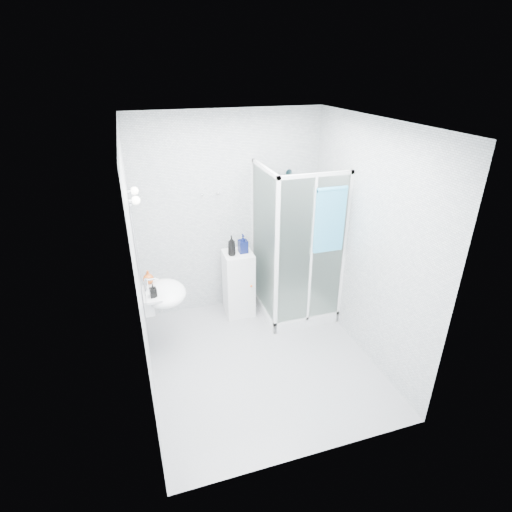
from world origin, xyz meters
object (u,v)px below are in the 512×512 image
object	(u,v)px
storage_cabinet	(239,283)
shampoo_bottle_a	(232,246)
soap_dispenser_orange	(148,277)
shower_enclosure	(292,285)
wall_basin	(162,294)
hand_towel	(330,219)
soap_dispenser_black	(153,290)
shampoo_bottle_b	(243,244)

from	to	relation	value
storage_cabinet	shampoo_bottle_a	world-z (taller)	shampoo_bottle_a
shampoo_bottle_a	soap_dispenser_orange	distance (m)	1.11
shower_enclosure	wall_basin	size ratio (longest dim) A/B	3.57
wall_basin	hand_towel	bearing A→B (deg)	-2.54
hand_towel	soap_dispenser_black	distance (m)	2.08
shower_enclosure	soap_dispenser_orange	bearing A→B (deg)	-175.41
soap_dispenser_orange	soap_dispenser_black	distance (m)	0.31
shampoo_bottle_a	shower_enclosure	bearing A→B (deg)	-16.39
shampoo_bottle_a	wall_basin	bearing A→B (deg)	-149.91
shampoo_bottle_a	hand_towel	bearing A→B (deg)	-31.83
hand_towel	soap_dispenser_black	bearing A→B (deg)	-178.43
soap_dispenser_black	shampoo_bottle_a	bearing A→B (deg)	33.54
shower_enclosure	soap_dispenser_orange	distance (m)	1.85
soap_dispenser_orange	soap_dispenser_black	size ratio (longest dim) A/B	1.01
hand_towel	shampoo_bottle_b	size ratio (longest dim) A/B	3.13
hand_towel	soap_dispenser_orange	bearing A→B (deg)	172.78
shampoo_bottle_b	soap_dispenser_black	xyz separation A→B (m)	(-1.17, -0.71, -0.07)
hand_towel	soap_dispenser_orange	xyz separation A→B (m)	(-2.04, 0.26, -0.55)
storage_cabinet	shower_enclosure	bearing A→B (deg)	-19.90
wall_basin	soap_dispenser_black	bearing A→B (deg)	-124.34
storage_cabinet	shampoo_bottle_b	xyz separation A→B (m)	(0.07, -0.00, 0.57)
shower_enclosure	shampoo_bottle_a	world-z (taller)	shower_enclosure
soap_dispenser_black	storage_cabinet	bearing A→B (deg)	32.72
shower_enclosure	wall_basin	xyz separation A→B (m)	(-1.66, -0.32, 0.35)
storage_cabinet	soap_dispenser_black	size ratio (longest dim) A/B	5.92
shampoo_bottle_a	storage_cabinet	bearing A→B (deg)	22.10
wall_basin	shampoo_bottle_b	bearing A→B (deg)	27.83
wall_basin	shower_enclosure	bearing A→B (deg)	10.81
hand_towel	shampoo_bottle_b	distance (m)	1.16
shampoo_bottle_a	soap_dispenser_black	world-z (taller)	shampoo_bottle_a
shower_enclosure	soap_dispenser_black	world-z (taller)	shower_enclosure
shampoo_bottle_b	soap_dispenser_orange	world-z (taller)	shampoo_bottle_b
storage_cabinet	soap_dispenser_orange	size ratio (longest dim) A/B	5.87
shampoo_bottle_a	soap_dispenser_orange	size ratio (longest dim) A/B	1.72
storage_cabinet	shampoo_bottle_b	size ratio (longest dim) A/B	3.63
storage_cabinet	hand_towel	distance (m)	1.53
shower_enclosure	wall_basin	distance (m)	1.72
wall_basin	soap_dispenser_orange	xyz separation A→B (m)	(-0.12, 0.17, 0.14)
shampoo_bottle_b	soap_dispenser_black	distance (m)	1.37
shampoo_bottle_b	soap_dispenser_black	bearing A→B (deg)	-148.85
soap_dispenser_orange	soap_dispenser_black	world-z (taller)	soap_dispenser_orange
shower_enclosure	hand_towel	world-z (taller)	shower_enclosure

